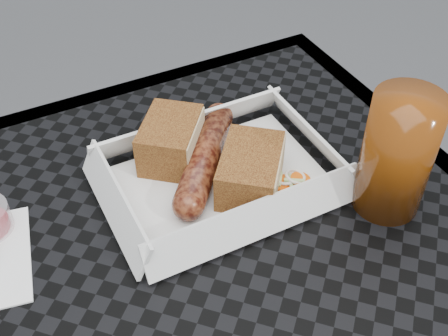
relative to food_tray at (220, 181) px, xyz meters
name	(u,v)px	position (x,y,z in m)	size (l,w,h in m)	color
food_tray	(220,181)	(0.00, 0.00, 0.00)	(0.22, 0.15, 0.00)	white
bratwurst	(205,157)	(-0.01, 0.02, 0.02)	(0.13, 0.15, 0.03)	brown
bread_near	(171,140)	(-0.03, 0.06, 0.03)	(0.08, 0.06, 0.05)	brown
bread_far	(250,170)	(0.02, -0.02, 0.02)	(0.09, 0.06, 0.05)	brown
veg_garnish	(289,183)	(0.06, -0.04, 0.00)	(0.03, 0.03, 0.00)	#F65D0A
drink_glass	(397,155)	(0.14, -0.11, 0.06)	(0.07, 0.07, 0.13)	#602A08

